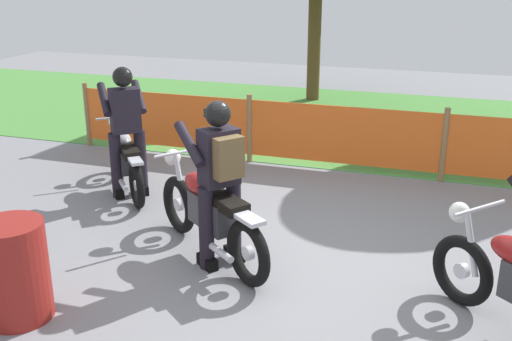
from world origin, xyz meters
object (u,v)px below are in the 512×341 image
at_px(motorcycle_third, 126,159).
at_px(motorcycle_lead, 209,213).
at_px(rider_third, 126,127).
at_px(oil_drum, 14,271).
at_px(rider_lead, 220,176).

bearing_deg(motorcycle_third, motorcycle_lead, -169.01).
bearing_deg(motorcycle_lead, motorcycle_third, -0.51).
bearing_deg(rider_third, oil_drum, 150.03).
xyz_separation_m(motorcycle_third, rider_third, (0.12, -0.14, 0.49)).
distance_m(motorcycle_third, oil_drum, 3.08).
bearing_deg(oil_drum, rider_lead, 47.96).
xyz_separation_m(motorcycle_third, rider_lead, (1.96, -1.56, 0.52)).
bearing_deg(rider_lead, rider_third, 0.39).
distance_m(motorcycle_lead, oil_drum, 1.95).
distance_m(motorcycle_third, rider_lead, 2.55).
xyz_separation_m(rider_lead, rider_third, (-1.84, 1.42, -0.03)).
bearing_deg(motorcycle_lead, oil_drum, 92.74).
xyz_separation_m(motorcycle_lead, motorcycle_third, (-1.78, 1.42, -0.05)).
distance_m(rider_lead, oil_drum, 2.02).
distance_m(motorcycle_lead, motorcycle_third, 2.27).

